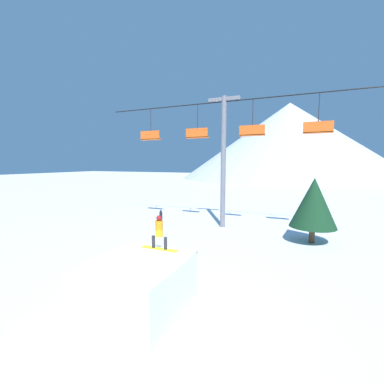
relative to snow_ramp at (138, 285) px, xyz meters
The scene contains 7 objects.
ground_plane 1.15m from the snow_ramp, 34.92° to the left, with size 220.00×220.00×0.00m, color white.
mountain_ridge 83.28m from the snow_ramp, 89.58° to the left, with size 67.69×67.69×23.90m.
snow_ramp is the anchor object (origin of this frame).
snowboarder 1.96m from the snow_ramp, 84.67° to the left, with size 1.48×0.28×1.29m.
chairlift 13.18m from the snow_ramp, 92.88° to the left, with size 19.95×0.44×9.87m.
pine_tree_near 12.00m from the snow_ramp, 61.55° to the left, with size 2.77×2.77×4.09m.
distant_skier 11.99m from the snow_ramp, 116.33° to the left, with size 0.24×0.24×1.23m.
Camera 1 is at (4.29, -7.25, 4.98)m, focal length 24.00 mm.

